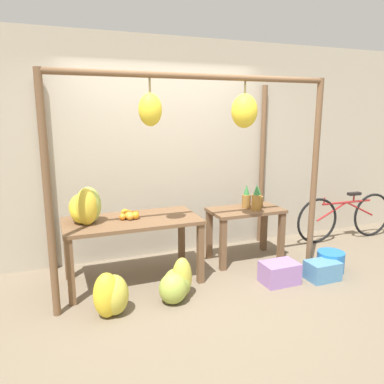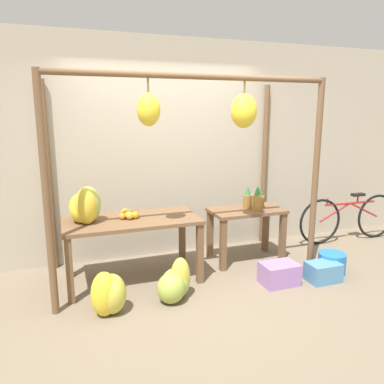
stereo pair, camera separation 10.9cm
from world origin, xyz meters
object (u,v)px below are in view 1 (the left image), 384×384
(fruit_crate_white, at_px, (279,273))
(banana_pile_ground_left, at_px, (110,295))
(banana_pile_ground_right, at_px, (177,284))
(parked_bicycle, at_px, (345,217))
(orange_pile, at_px, (129,215))
(blue_bucket, at_px, (331,262))
(fruit_crate_purple, at_px, (322,270))
(pineapple_cluster, at_px, (254,199))
(banana_pile_on_table, at_px, (85,207))

(fruit_crate_white, bearing_deg, banana_pile_ground_left, -179.73)
(banana_pile_ground_right, bearing_deg, parked_bicycle, 16.16)
(fruit_crate_white, distance_m, parked_bicycle, 1.99)
(orange_pile, distance_m, banana_pile_ground_right, 0.93)
(blue_bucket, xyz_separation_m, fruit_crate_purple, (-0.24, -0.14, -0.02))
(banana_pile_ground_right, height_order, fruit_crate_purple, banana_pile_ground_right)
(pineapple_cluster, bearing_deg, banana_pile_on_table, -178.29)
(blue_bucket, bearing_deg, banana_pile_on_table, 166.95)
(banana_pile_on_table, bearing_deg, banana_pile_ground_right, -37.87)
(pineapple_cluster, xyz_separation_m, blue_bucket, (0.67, -0.70, -0.68))
(orange_pile, height_order, banana_pile_ground_left, orange_pile)
(orange_pile, xyz_separation_m, fruit_crate_white, (1.53, -0.68, -0.65))
(banana_pile_ground_left, xyz_separation_m, banana_pile_ground_right, (0.68, 0.06, -0.03))
(banana_pile_on_table, height_order, blue_bucket, banana_pile_on_table)
(fruit_crate_white, height_order, fruit_crate_purple, fruit_crate_white)
(pineapple_cluster, height_order, blue_bucket, pineapple_cluster)
(orange_pile, bearing_deg, pineapple_cluster, 1.99)
(fruit_crate_white, distance_m, blue_bucket, 0.75)
(orange_pile, height_order, fruit_crate_purple, orange_pile)
(pineapple_cluster, distance_m, blue_bucket, 1.18)
(pineapple_cluster, relative_size, blue_bucket, 1.03)
(fruit_crate_white, height_order, blue_bucket, blue_bucket)
(banana_pile_on_table, distance_m, banana_pile_ground_left, 0.98)
(banana_pile_ground_right, distance_m, parked_bicycle, 3.07)
(fruit_crate_white, relative_size, blue_bucket, 1.25)
(pineapple_cluster, relative_size, banana_pile_ground_right, 0.76)
(banana_pile_on_table, bearing_deg, orange_pile, 0.72)
(banana_pile_on_table, relative_size, banana_pile_ground_left, 1.06)
(fruit_crate_white, bearing_deg, fruit_crate_purple, -11.09)
(orange_pile, relative_size, pineapple_cluster, 0.71)
(banana_pile_on_table, xyz_separation_m, banana_pile_ground_right, (0.80, -0.62, -0.72))
(banana_pile_ground_right, bearing_deg, fruit_crate_purple, -5.12)
(banana_pile_on_table, relative_size, fruit_crate_purple, 1.29)
(parked_bicycle, bearing_deg, fruit_crate_purple, -141.06)
(orange_pile, distance_m, fruit_crate_purple, 2.28)
(fruit_crate_white, xyz_separation_m, fruit_crate_purple, (0.51, -0.10, -0.01))
(banana_pile_ground_left, distance_m, fruit_crate_white, 1.87)
(banana_pile_ground_right, bearing_deg, banana_pile_on_table, 142.13)
(fruit_crate_white, bearing_deg, parked_bicycle, 27.30)
(orange_pile, xyz_separation_m, pineapple_cluster, (1.61, 0.06, 0.03))
(banana_pile_ground_right, height_order, parked_bicycle, parked_bicycle)
(banana_pile_on_table, xyz_separation_m, blue_bucket, (2.74, -0.63, -0.77))
(pineapple_cluster, xyz_separation_m, banana_pile_ground_left, (-1.95, -0.75, -0.60))
(orange_pile, distance_m, pineapple_cluster, 1.61)
(orange_pile, height_order, pineapple_cluster, pineapple_cluster)
(orange_pile, relative_size, fruit_crate_white, 0.58)
(pineapple_cluster, xyz_separation_m, fruit_crate_purple, (0.43, -0.84, -0.70))
(banana_pile_ground_right, relative_size, fruit_crate_purple, 1.20)
(blue_bucket, relative_size, parked_bicycle, 0.19)
(pineapple_cluster, bearing_deg, orange_pile, -178.01)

